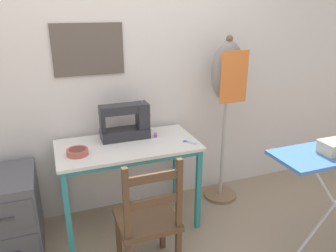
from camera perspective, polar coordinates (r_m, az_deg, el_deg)
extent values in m
plane|color=gray|center=(2.77, -4.84, -19.77)|extent=(14.00, 14.00, 0.00)
cube|color=silver|center=(2.81, -9.27, 9.57)|extent=(10.00, 0.05, 2.55)
cube|color=brown|center=(2.72, -13.70, 12.79)|extent=(0.55, 0.02, 0.40)
cube|color=black|center=(2.72, -16.65, 10.68)|extent=(0.22, 0.01, 0.18)
cube|color=silver|center=(2.63, -7.04, -3.38)|extent=(1.11, 0.58, 0.02)
cube|color=teal|center=(2.42, -5.59, -6.31)|extent=(1.03, 0.03, 0.04)
cube|color=teal|center=(2.53, -17.01, -14.81)|extent=(0.04, 0.04, 0.72)
cube|color=teal|center=(2.74, 5.29, -11.02)|extent=(0.04, 0.04, 0.72)
cube|color=teal|center=(2.96, -17.76, -9.46)|extent=(0.04, 0.04, 0.72)
cube|color=teal|center=(3.14, 1.35, -6.64)|extent=(0.04, 0.04, 0.72)
cube|color=#28282D|center=(2.73, -7.48, -1.32)|extent=(0.40, 0.17, 0.08)
cube|color=#28282D|center=(2.71, -4.48, 1.93)|extent=(0.09, 0.14, 0.21)
cube|color=#28282D|center=(2.65, -8.16, 2.93)|extent=(0.35, 0.13, 0.07)
cube|color=#28282D|center=(2.66, -11.35, 0.40)|extent=(0.04, 0.09, 0.14)
cylinder|color=#B22D2D|center=(2.73, -3.41, 2.05)|extent=(0.02, 0.06, 0.06)
cylinder|color=#99999E|center=(2.68, -4.55, 4.30)|extent=(0.01, 0.01, 0.02)
cylinder|color=#B25647|center=(2.50, -15.49, -4.38)|extent=(0.16, 0.16, 0.04)
cylinder|color=brown|center=(2.49, -15.53, -3.98)|extent=(0.13, 0.13, 0.01)
cube|color=silver|center=(2.63, 4.26, -2.92)|extent=(0.08, 0.08, 0.00)
cube|color=silver|center=(2.62, 4.12, -3.02)|extent=(0.06, 0.09, 0.00)
torus|color=#2870B7|center=(2.65, 2.95, -2.69)|extent=(0.03, 0.03, 0.01)
torus|color=#2870B7|center=(2.65, 3.00, -2.66)|extent=(0.03, 0.03, 0.01)
cylinder|color=purple|center=(2.73, -2.19, -1.63)|extent=(0.03, 0.03, 0.04)
cylinder|color=beige|center=(2.72, -2.19, -1.31)|extent=(0.03, 0.03, 0.00)
cylinder|color=beige|center=(2.74, -2.18, -1.95)|extent=(0.03, 0.03, 0.00)
cube|color=#513823|center=(2.33, -3.74, -15.90)|extent=(0.40, 0.38, 0.04)
cube|color=#513823|center=(2.55, -8.58, -18.47)|extent=(0.04, 0.04, 0.39)
cube|color=#513823|center=(2.62, -0.97, -17.04)|extent=(0.04, 0.04, 0.39)
cube|color=#513823|center=(2.02, -7.30, -13.32)|extent=(0.04, 0.04, 0.48)
cube|color=#513823|center=(2.10, 1.93, -11.64)|extent=(0.04, 0.04, 0.48)
cube|color=#513823|center=(1.98, -2.64, -8.99)|extent=(0.34, 0.02, 0.06)
cube|color=#513823|center=(2.07, -2.56, -13.06)|extent=(0.34, 0.02, 0.06)
cube|color=#4C4C51|center=(2.79, -25.53, -13.59)|extent=(0.39, 0.53, 0.63)
cube|color=#46464B|center=(2.49, -26.43, -14.23)|extent=(0.36, 0.01, 0.23)
cube|color=#333338|center=(2.48, -26.45, -14.36)|extent=(0.10, 0.01, 0.02)
cube|color=#46464B|center=(2.65, -25.46, -19.27)|extent=(0.36, 0.01, 0.23)
cylinder|color=#846647|center=(3.37, 9.01, -11.67)|extent=(0.32, 0.32, 0.03)
cylinder|color=#ADA89E|center=(3.13, 9.53, -3.38)|extent=(0.03, 0.03, 1.03)
ellipsoid|color=gray|center=(2.92, 10.32, 9.29)|extent=(0.30, 0.22, 0.53)
sphere|color=brown|center=(2.89, 10.67, 14.72)|extent=(0.06, 0.06, 0.06)
cube|color=orange|center=(2.83, 11.45, 8.33)|extent=(0.26, 0.01, 0.44)
cylinder|color=#B7B7BC|center=(2.74, 27.01, -12.02)|extent=(0.66, 0.02, 0.85)
cylinder|color=#B7B7BC|center=(2.74, 27.01, -12.02)|extent=(0.66, 0.02, 0.85)
cube|color=beige|center=(2.42, 27.03, -3.38)|extent=(0.18, 0.13, 0.08)
cube|color=beige|center=(2.41, 27.19, -2.44)|extent=(0.19, 0.14, 0.01)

